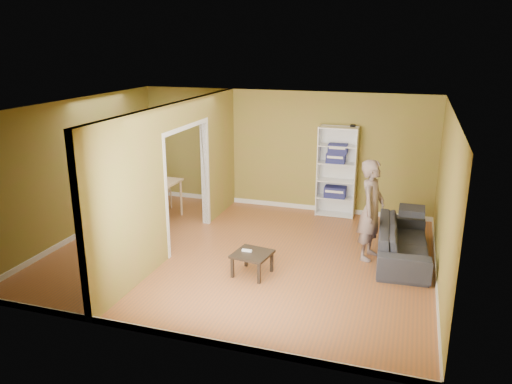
# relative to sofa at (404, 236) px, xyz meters

# --- Properties ---
(room_shell) EXTENTS (6.50, 6.50, 6.50)m
(room_shell) POSITION_rel_sofa_xyz_m (-2.70, -0.67, 0.89)
(room_shell) COLOR #A75C2D
(room_shell) RESTS_ON ground
(partition) EXTENTS (0.22, 5.50, 2.60)m
(partition) POSITION_rel_sofa_xyz_m (-3.90, -0.67, 0.89)
(partition) COLOR olive
(partition) RESTS_ON ground
(wall_speaker) EXTENTS (0.10, 0.10, 0.10)m
(wall_speaker) POSITION_rel_sofa_xyz_m (-1.20, 2.02, 1.49)
(wall_speaker) COLOR black
(wall_speaker) RESTS_ON room_shell
(sofa) EXTENTS (2.18, 1.03, 0.81)m
(sofa) POSITION_rel_sofa_xyz_m (0.00, 0.00, 0.00)
(sofa) COLOR #2B2B2B
(sofa) RESTS_ON ground
(person) EXTENTS (0.84, 0.71, 2.03)m
(person) POSITION_rel_sofa_xyz_m (-0.56, -0.15, 0.61)
(person) COLOR slate
(person) RESTS_ON ground
(bookshelf) EXTENTS (0.81, 0.35, 1.92)m
(bookshelf) POSITION_rel_sofa_xyz_m (-1.47, 1.93, 0.55)
(bookshelf) COLOR white
(bookshelf) RESTS_ON ground
(paper_box_navy_a) EXTENTS (0.45, 0.29, 0.23)m
(paper_box_navy_a) POSITION_rel_sofa_xyz_m (-1.48, 1.88, 0.11)
(paper_box_navy_a) COLOR navy
(paper_box_navy_a) RESTS_ON bookshelf
(paper_box_navy_b) EXTENTS (0.39, 0.25, 0.20)m
(paper_box_navy_b) POSITION_rel_sofa_xyz_m (-1.50, 1.88, 0.85)
(paper_box_navy_b) COLOR navy
(paper_box_navy_b) RESTS_ON bookshelf
(paper_box_navy_c) EXTENTS (0.39, 0.26, 0.20)m
(paper_box_navy_c) POSITION_rel_sofa_xyz_m (-1.46, 1.88, 1.05)
(paper_box_navy_c) COLOR navy
(paper_box_navy_c) RESTS_ON bookshelf
(coffee_table) EXTENTS (0.56, 0.56, 0.37)m
(coffee_table) POSITION_rel_sofa_xyz_m (-2.27, -1.39, -0.09)
(coffee_table) COLOR black
(coffee_table) RESTS_ON ground
(game_controller) EXTENTS (0.16, 0.04, 0.03)m
(game_controller) POSITION_rel_sofa_xyz_m (-2.37, -1.36, -0.02)
(game_controller) COLOR white
(game_controller) RESTS_ON coffee_table
(dining_table) EXTENTS (1.30, 0.86, 0.81)m
(dining_table) POSITION_rel_sofa_xyz_m (-5.22, 0.51, 0.33)
(dining_table) COLOR tan
(dining_table) RESTS_ON ground
(chair_left) EXTENTS (0.55, 0.55, 1.02)m
(chair_left) POSITION_rel_sofa_xyz_m (-5.98, 0.58, 0.10)
(chair_left) COLOR #D9BA7C
(chair_left) RESTS_ON ground
(chair_near) EXTENTS (0.53, 0.53, 0.93)m
(chair_near) POSITION_rel_sofa_xyz_m (-5.25, -0.02, 0.06)
(chair_near) COLOR tan
(chair_near) RESTS_ON ground
(chair_far) EXTENTS (0.51, 0.51, 0.91)m
(chair_far) POSITION_rel_sofa_xyz_m (-5.21, 1.11, 0.05)
(chair_far) COLOR tan
(chair_far) RESTS_ON ground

